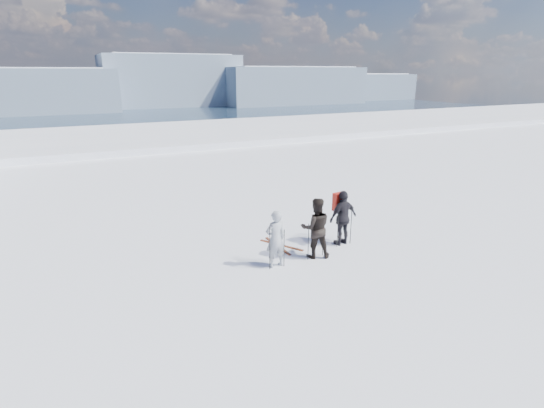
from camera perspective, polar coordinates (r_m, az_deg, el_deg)
The scene contains 8 objects.
lake_basin at distance 41.23m, azimuth -13.60°, elevation -0.29°, with size 820.00×820.00×71.62m.
far_mountain_range at distance 465.07m, azimuth -21.89°, elevation 14.63°, with size 770.00×110.00×53.00m.
skier_grey at distance 12.73m, azimuth 0.46°, elevation -4.73°, with size 0.65×0.43×1.79m, color #9DA2AB.
skier_dark at distance 13.44m, azimuth 5.89°, elevation -3.22°, with size 0.95×0.74×1.96m, color black.
skier_pack at distance 14.56m, azimuth 9.52°, elevation -1.85°, with size 1.12×0.47×1.91m, color black.
backpack at distance 14.38m, azimuth 9.11°, elevation 3.18°, with size 0.41×0.23×0.62m, color red.
ski_poles at distance 13.58m, azimuth 5.64°, elevation -4.55°, with size 3.39×0.62×1.37m.
skis_loose at distance 14.53m, azimuth 1.02°, elevation -5.61°, with size 0.96×1.70×0.03m.
Camera 1 is at (-7.87, -8.59, 5.70)m, focal length 28.00 mm.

